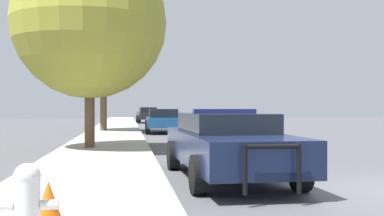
# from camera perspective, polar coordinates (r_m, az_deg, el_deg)

# --- Properties ---
(ground_plane) EXTENTS (110.00, 110.00, 0.00)m
(ground_plane) POSITION_cam_1_polar(r_m,az_deg,el_deg) (9.18, 20.96, -9.18)
(ground_plane) COLOR #4F4F54
(sidewalk_left) EXTENTS (3.00, 110.00, 0.13)m
(sidewalk_left) POSITION_cam_1_polar(r_m,az_deg,el_deg) (8.11, -13.11, -9.94)
(sidewalk_left) COLOR #A3A099
(sidewalk_left) RESTS_ON ground_plane
(police_car) EXTENTS (2.19, 5.50, 1.44)m
(police_car) POSITION_cam_1_polar(r_m,az_deg,el_deg) (9.96, 4.17, -4.15)
(police_car) COLOR #141E3D
(police_car) RESTS_ON ground_plane
(fire_hydrant) EXTENTS (0.61, 0.27, 0.80)m
(fire_hydrant) POSITION_cam_1_polar(r_m,az_deg,el_deg) (5.12, -18.95, -10.35)
(fire_hydrant) COLOR white
(fire_hydrant) RESTS_ON sidewalk_left
(traffic_light) EXTENTS (3.19, 0.35, 5.56)m
(traffic_light) POSITION_cam_1_polar(r_m,az_deg,el_deg) (28.82, -7.86, 5.13)
(traffic_light) COLOR #424247
(traffic_light) RESTS_ON sidewalk_left
(car_background_distant) EXTENTS (2.07, 4.21, 1.45)m
(car_background_distant) POSITION_cam_1_polar(r_m,az_deg,el_deg) (44.61, -5.29, -0.77)
(car_background_distant) COLOR black
(car_background_distant) RESTS_ON ground_plane
(car_background_midblock) EXTENTS (2.09, 4.43, 1.37)m
(car_background_midblock) POSITION_cam_1_polar(r_m,az_deg,el_deg) (27.20, -3.46, -1.44)
(car_background_midblock) COLOR navy
(car_background_midblock) RESTS_ON ground_plane
(tree_sidewalk_near) EXTENTS (5.13, 5.13, 6.75)m
(tree_sidewalk_near) POSITION_cam_1_polar(r_m,az_deg,el_deg) (16.58, -12.04, 9.96)
(tree_sidewalk_near) COLOR brown
(tree_sidewalk_near) RESTS_ON sidewalk_left
(tree_sidewalk_mid) EXTENTS (5.16, 5.16, 8.19)m
(tree_sidewalk_mid) POSITION_cam_1_polar(r_m,az_deg,el_deg) (28.38, -10.47, 8.72)
(tree_sidewalk_mid) COLOR brown
(tree_sidewalk_mid) RESTS_ON sidewalk_left
(traffic_cone) EXTENTS (0.38, 0.38, 0.54)m
(traffic_cone) POSITION_cam_1_polar(r_m,az_deg,el_deg) (5.57, -16.66, -11.06)
(traffic_cone) COLOR orange
(traffic_cone) RESTS_ON sidewalk_left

